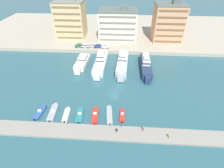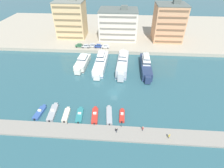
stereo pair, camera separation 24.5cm
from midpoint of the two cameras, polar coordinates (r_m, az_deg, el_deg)
The scene contains 28 objects.
ground_plane at distance 64.54m, azimuth 0.59°, elevation -2.84°, with size 400.00×400.00×0.00m, color #2D5B66.
quay_promenade at distance 123.51m, azimuth 2.43°, elevation 17.26°, with size 180.00×70.00×1.71m, color #ADA38E.
pier_dock at distance 51.17m, azimuth -0.64°, elevation -15.75°, with size 120.00×5.15×0.58m, color gray.
yacht_ivory_far_left at distance 81.28m, azimuth -9.76°, elevation 6.94°, with size 5.53×16.58×5.97m.
yacht_white_left at distance 79.56m, azimuth -3.80°, elevation 7.11°, with size 5.27×23.04×7.75m.
yacht_silver_mid_left at distance 77.89m, azimuth 3.35°, elevation 6.83°, with size 5.48×22.41×8.59m.
yacht_navy_center_left at distance 78.05m, azimuth 10.84°, elevation 6.03°, with size 4.13×21.71×8.02m.
motorboat_blue_far_left at distance 60.94m, azimuth -22.63°, elevation -8.61°, with size 2.53×6.85×1.32m.
motorboat_grey_left at distance 59.45m, azimuth -18.84°, elevation -8.77°, with size 2.53×8.27×1.29m.
motorboat_cream_mid_left at distance 57.31m, azimuth -14.77°, elevation -9.75°, with size 1.96×6.43×1.04m.
motorboat_teal_center_left at distance 56.43m, azimuth -10.59°, elevation -9.99°, with size 2.39×6.91×1.24m.
motorboat_red_center at distance 55.64m, azimuth -5.68°, elevation -10.19°, with size 2.41×7.46×1.43m.
motorboat_grey_center_right at distance 55.38m, azimuth -0.99°, elevation -10.17°, with size 2.46×8.22×1.05m.
motorboat_red_mid_right at distance 55.54m, azimuth 3.22°, elevation -10.24°, with size 1.61×5.99×1.29m.
car_green_far_left at distance 96.46m, azimuth -10.78°, elevation 12.30°, with size 4.18×2.08×1.80m.
car_silver_left at distance 95.23m, azimuth -8.74°, elevation 12.20°, with size 4.15×2.03×1.80m.
car_silver_mid_left at distance 95.42m, azimuth -6.60°, elevation 12.43°, with size 4.19×2.10×1.80m.
car_blue_center_left at distance 94.46m, azimuth -4.60°, elevation 12.30°, with size 4.17×2.07×1.80m.
car_white_center at distance 93.89m, azimuth -2.32°, elevation 12.24°, with size 4.19×2.11×1.80m.
apartment_block_far_left at distance 109.47m, azimuth -13.40°, elevation 19.89°, with size 16.22×13.71×21.93m.
apartment_block_left at distance 105.48m, azimuth 1.84°, elevation 19.02°, with size 21.35×15.90×17.88m.
apartment_block_mid_left at distance 106.59m, azimuth 17.76°, elevation 18.63°, with size 15.98×14.63×21.44m.
pedestrian_near_edge at distance 51.39m, azimuth 18.16°, elevation -15.73°, with size 0.48×0.51×1.68m.
pedestrian_mid_deck at distance 51.30m, azimuth 10.01°, elevation -13.99°, with size 0.25×0.68×1.76m.
pedestrian_far_side at distance 50.17m, azimuth 1.44°, elevation -14.80°, with size 0.60×0.43×1.73m.
bollard_west at distance 54.35m, azimuth -14.42°, elevation -12.25°, with size 0.20×0.20×0.61m.
bollard_west_mid at distance 52.64m, azimuth -5.93°, elevation -13.00°, with size 0.20×0.20×0.61m.
bollard_east_mid at distance 52.11m, azimuth 2.98°, elevation -13.48°, with size 0.20×0.20×0.61m.
Camera 1 is at (2.49, -50.21, 40.47)m, focal length 28.00 mm.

